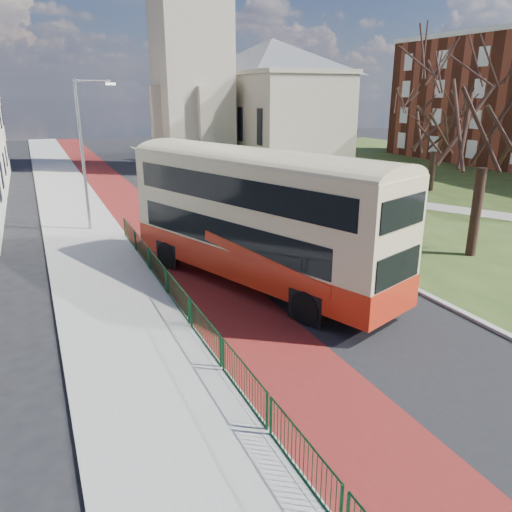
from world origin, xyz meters
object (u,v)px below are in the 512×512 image
streetlamp (85,148)px  litter_bin (373,238)px  winter_tree_near (493,92)px  winter_tree_far (437,120)px  bus (256,213)px

streetlamp → litter_bin: (12.35, -9.27, -4.07)m
streetlamp → winter_tree_near: 20.22m
winter_tree_far → litter_bin: winter_tree_far is taller
bus → winter_tree_near: 11.81m
winter_tree_near → litter_bin: 8.30m
streetlamp → winter_tree_far: 25.91m
winter_tree_near → winter_tree_far: (9.93, 13.57, -1.99)m
streetlamp → bus: bearing=-66.2°
litter_bin → bus: bearing=-164.1°
streetlamp → litter_bin: streetlamp is taller
streetlamp → bus: size_ratio=0.63×
litter_bin → winter_tree_far: bearing=38.4°
bus → litter_bin: size_ratio=13.35×
winter_tree_far → litter_bin: 17.94m
winter_tree_near → litter_bin: (-3.58, 2.85, -6.93)m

